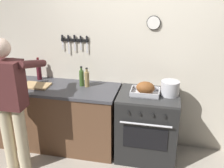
{
  "coord_description": "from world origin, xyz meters",
  "views": [
    {
      "loc": [
        0.39,
        -2.01,
        2.2
      ],
      "look_at": [
        -0.22,
        0.85,
        1.05
      ],
      "focal_mm": 41.58,
      "sensor_mm": 36.0,
      "label": 1
    }
  ],
  "objects": [
    {
      "name": "counter_block",
      "position": [
        -1.21,
        0.99,
        0.46
      ],
      "size": [
        2.03,
        0.65,
        0.9
      ],
      "color": "brown",
      "rests_on": "ground"
    },
    {
      "name": "bottle_vinegar",
      "position": [
        -0.61,
        1.07,
        1.01
      ],
      "size": [
        0.06,
        0.06,
        0.26
      ],
      "color": "#997F4C",
      "rests_on": "counter_block"
    },
    {
      "name": "bottle_olive_oil",
      "position": [
        -0.69,
        1.09,
        1.01
      ],
      "size": [
        0.06,
        0.06,
        0.27
      ],
      "color": "#385623",
      "rests_on": "counter_block"
    },
    {
      "name": "cutting_board",
      "position": [
        -1.29,
        0.94,
        0.91
      ],
      "size": [
        0.36,
        0.24,
        0.02
      ],
      "primitive_type": "cube",
      "color": "tan",
      "rests_on": "counter_block"
    },
    {
      "name": "roasting_pan",
      "position": [
        0.17,
        0.97,
        0.97
      ],
      "size": [
        0.35,
        0.26,
        0.17
      ],
      "color": "#B7B7BC",
      "rests_on": "stove"
    },
    {
      "name": "stove",
      "position": [
        0.22,
        0.99,
        0.45
      ],
      "size": [
        0.76,
        0.67,
        0.9
      ],
      "color": "black",
      "rests_on": "ground"
    },
    {
      "name": "person_cook",
      "position": [
        -1.32,
        0.39,
        0.95
      ],
      "size": [
        0.51,
        0.63,
        1.66
      ],
      "rotation": [
        0.0,
        0.0,
        1.76
      ],
      "color": "#C6B793",
      "rests_on": "ground"
    },
    {
      "name": "wall_back",
      "position": [
        -0.0,
        1.35,
        1.3
      ],
      "size": [
        6.0,
        0.13,
        2.6
      ],
      "color": "beige",
      "rests_on": "ground"
    },
    {
      "name": "bottle_wine_red",
      "position": [
        -1.36,
        1.19,
        1.04
      ],
      "size": [
        0.07,
        0.07,
        0.32
      ],
      "color": "#47141E",
      "rests_on": "counter_block"
    },
    {
      "name": "stock_pot",
      "position": [
        0.47,
        1.02,
        0.99
      ],
      "size": [
        0.23,
        0.23,
        0.18
      ],
      "color": "#B7B7BC",
      "rests_on": "stove"
    }
  ]
}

